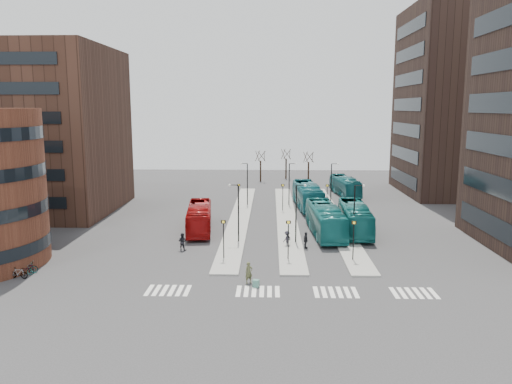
{
  "coord_description": "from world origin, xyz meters",
  "views": [
    {
      "loc": [
        -0.06,
        -32.76,
        14.09
      ],
      "look_at": [
        -1.64,
        20.54,
        5.0
      ],
      "focal_mm": 35.0,
      "sensor_mm": 36.0,
      "label": 1
    }
  ],
  "objects_px": {
    "bicycle_mid": "(18,273)",
    "commuter_c": "(287,239)",
    "traveller": "(249,273)",
    "suitcase": "(256,283)",
    "bicycle_near": "(24,270)",
    "teal_bus_c": "(355,218)",
    "bicycle_far": "(26,268)",
    "teal_bus_a": "(325,220)",
    "red_bus": "(199,218)",
    "commuter_b": "(306,240)",
    "teal_bus_b": "(308,196)",
    "teal_bus_d": "(345,186)",
    "commuter_a": "(182,242)"
  },
  "relations": [
    {
      "from": "traveller",
      "to": "commuter_a",
      "type": "xyz_separation_m",
      "value": [
        -7.05,
        9.27,
        -0.01
      ]
    },
    {
      "from": "teal_bus_a",
      "to": "bicycle_mid",
      "type": "relative_size",
      "value": 7.74
    },
    {
      "from": "suitcase",
      "to": "commuter_b",
      "type": "xyz_separation_m",
      "value": [
        4.71,
        11.21,
        0.53
      ]
    },
    {
      "from": "traveller",
      "to": "commuter_c",
      "type": "xyz_separation_m",
      "value": [
        3.43,
        10.95,
        -0.08
      ]
    },
    {
      "from": "suitcase",
      "to": "bicycle_near",
      "type": "distance_m",
      "value": 19.95
    },
    {
      "from": "suitcase",
      "to": "commuter_a",
      "type": "height_order",
      "value": "commuter_a"
    },
    {
      "from": "bicycle_mid",
      "to": "commuter_c",
      "type": "bearing_deg",
      "value": -64.2
    },
    {
      "from": "commuter_c",
      "to": "teal_bus_b",
      "type": "bearing_deg",
      "value": -148.06
    },
    {
      "from": "commuter_b",
      "to": "commuter_a",
      "type": "bearing_deg",
      "value": 79.34
    },
    {
      "from": "bicycle_mid",
      "to": "bicycle_far",
      "type": "xyz_separation_m",
      "value": [
        0.0,
        1.39,
        0.03
      ]
    },
    {
      "from": "commuter_c",
      "to": "bicycle_near",
      "type": "xyz_separation_m",
      "value": [
        -22.65,
        -9.48,
        -0.36
      ]
    },
    {
      "from": "bicycle_near",
      "to": "bicycle_mid",
      "type": "relative_size",
      "value": 1.07
    },
    {
      "from": "bicycle_far",
      "to": "bicycle_mid",
      "type": "bearing_deg",
      "value": 171.83
    },
    {
      "from": "traveller",
      "to": "suitcase",
      "type": "bearing_deg",
      "value": -81.69
    },
    {
      "from": "suitcase",
      "to": "bicycle_far",
      "type": "bearing_deg",
      "value": -171.92
    },
    {
      "from": "teal_bus_c",
      "to": "commuter_a",
      "type": "distance_m",
      "value": 19.98
    },
    {
      "from": "red_bus",
      "to": "teal_bus_c",
      "type": "height_order",
      "value": "teal_bus_c"
    },
    {
      "from": "traveller",
      "to": "commuter_a",
      "type": "height_order",
      "value": "traveller"
    },
    {
      "from": "teal_bus_c",
      "to": "teal_bus_b",
      "type": "bearing_deg",
      "value": 109.58
    },
    {
      "from": "teal_bus_c",
      "to": "red_bus",
      "type": "bearing_deg",
      "value": -178.24
    },
    {
      "from": "suitcase",
      "to": "teal_bus_a",
      "type": "distance_m",
      "value": 18.31
    },
    {
      "from": "red_bus",
      "to": "teal_bus_b",
      "type": "height_order",
      "value": "teal_bus_b"
    },
    {
      "from": "traveller",
      "to": "bicycle_far",
      "type": "xyz_separation_m",
      "value": [
        -19.22,
        1.9,
        -0.38
      ]
    },
    {
      "from": "commuter_c",
      "to": "suitcase",
      "type": "bearing_deg",
      "value": 28.43
    },
    {
      "from": "bicycle_mid",
      "to": "red_bus",
      "type": "bearing_deg",
      "value": -36.24
    },
    {
      "from": "teal_bus_c",
      "to": "teal_bus_a",
      "type": "bearing_deg",
      "value": -159.08
    },
    {
      "from": "teal_bus_d",
      "to": "bicycle_near",
      "type": "relative_size",
      "value": 6.4
    },
    {
      "from": "bicycle_mid",
      "to": "bicycle_far",
      "type": "relative_size",
      "value": 0.82
    },
    {
      "from": "teal_bus_a",
      "to": "bicycle_near",
      "type": "bearing_deg",
      "value": -155.34
    },
    {
      "from": "teal_bus_a",
      "to": "teal_bus_d",
      "type": "xyz_separation_m",
      "value": [
        5.94,
        25.53,
        -0.19
      ]
    },
    {
      "from": "commuter_b",
      "to": "bicycle_near",
      "type": "bearing_deg",
      "value": 94.28
    },
    {
      "from": "teal_bus_b",
      "to": "bicycle_far",
      "type": "relative_size",
      "value": 6.5
    },
    {
      "from": "teal_bus_c",
      "to": "bicycle_far",
      "type": "bearing_deg",
      "value": -151.28
    },
    {
      "from": "teal_bus_a",
      "to": "traveller",
      "type": "distance_m",
      "value": 17.74
    },
    {
      "from": "traveller",
      "to": "bicycle_far",
      "type": "height_order",
      "value": "traveller"
    },
    {
      "from": "traveller",
      "to": "commuter_b",
      "type": "height_order",
      "value": "traveller"
    },
    {
      "from": "teal_bus_d",
      "to": "commuter_c",
      "type": "relative_size",
      "value": 6.72
    },
    {
      "from": "suitcase",
      "to": "teal_bus_a",
      "type": "height_order",
      "value": "teal_bus_a"
    },
    {
      "from": "suitcase",
      "to": "teal_bus_d",
      "type": "bearing_deg",
      "value": 88.76
    },
    {
      "from": "teal_bus_d",
      "to": "bicycle_mid",
      "type": "xyz_separation_m",
      "value": [
        -32.98,
        -40.92,
        -1.04
      ]
    },
    {
      "from": "red_bus",
      "to": "bicycle_near",
      "type": "distance_m",
      "value": 20.32
    },
    {
      "from": "suitcase",
      "to": "commuter_a",
      "type": "xyz_separation_m",
      "value": [
        -7.65,
        10.14,
        0.58
      ]
    },
    {
      "from": "bicycle_near",
      "to": "teal_bus_b",
      "type": "bearing_deg",
      "value": -41.61
    },
    {
      "from": "teal_bus_d",
      "to": "commuter_c",
      "type": "bearing_deg",
      "value": -116.0
    },
    {
      "from": "bicycle_near",
      "to": "commuter_b",
      "type": "bearing_deg",
      "value": -70.19
    },
    {
      "from": "teal_bus_b",
      "to": "teal_bus_d",
      "type": "bearing_deg",
      "value": 52.63
    },
    {
      "from": "red_bus",
      "to": "commuter_b",
      "type": "xyz_separation_m",
      "value": [
        11.77,
        -6.9,
        -0.71
      ]
    },
    {
      "from": "red_bus",
      "to": "suitcase",
      "type": "bearing_deg",
      "value": -75.05
    },
    {
      "from": "teal_bus_d",
      "to": "bicycle_mid",
      "type": "bearing_deg",
      "value": -136.15
    },
    {
      "from": "teal_bus_b",
      "to": "commuter_c",
      "type": "relative_size",
      "value": 7.72
    }
  ]
}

